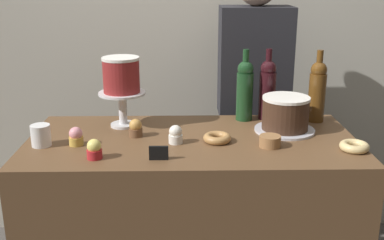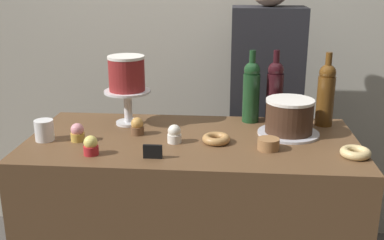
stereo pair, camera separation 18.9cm
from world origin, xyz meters
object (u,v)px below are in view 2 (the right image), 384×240
object	(u,v)px
white_layer_cake	(127,73)
cupcake_strawberry	(77,133)
cupcake_caramel	(137,126)
wine_bottle_green	(251,91)
barista_figure	(264,117)
chocolate_round_cake	(289,116)
cupcake_vanilla	(174,134)
wine_bottle_amber	(326,94)
cookie_stack	(268,144)
donut_maple	(216,139)
cake_stand_pedestal	(128,102)
donut_glazed	(355,153)
cupcake_lemon	(91,146)
coffee_cup_ceramic	(44,130)
price_sign_chalkboard	(153,152)
wine_bottle_dark_red	(275,90)

from	to	relation	value
white_layer_cake	cupcake_strawberry	bearing A→B (deg)	-123.40
cupcake_caramel	wine_bottle_green	bearing A→B (deg)	25.00
barista_figure	cupcake_strawberry	bearing A→B (deg)	-141.61
chocolate_round_cake	cupcake_vanilla	distance (m)	0.49
cupcake_caramel	cupcake_vanilla	size ratio (longest dim) A/B	1.00
wine_bottle_amber	barista_figure	bearing A→B (deg)	125.84
cookie_stack	barista_figure	bearing A→B (deg)	87.53
cupcake_caramel	barista_figure	bearing A→B (deg)	42.93
wine_bottle_green	cupcake_caramel	size ratio (longest dim) A/B	4.38
donut_maple	cake_stand_pedestal	bearing A→B (deg)	152.30
donut_glazed	cupcake_lemon	bearing A→B (deg)	-176.35
wine_bottle_green	coffee_cup_ceramic	xyz separation A→B (m)	(-0.84, -0.33, -0.10)
cookie_stack	chocolate_round_cake	bearing A→B (deg)	62.54
cupcake_lemon	price_sign_chalkboard	bearing A→B (deg)	-4.06
chocolate_round_cake	donut_glazed	distance (m)	0.33
white_layer_cake	wine_bottle_green	world-z (taller)	wine_bottle_green
white_layer_cake	wine_bottle_amber	size ratio (longest dim) A/B	0.49
cupcake_vanilla	donut_maple	size ratio (longest dim) A/B	0.66
cupcake_caramel	price_sign_chalkboard	distance (m)	0.28
cupcake_strawberry	cookie_stack	distance (m)	0.76
white_layer_cake	barista_figure	world-z (taller)	barista_figure
cupcake_caramel	coffee_cup_ceramic	distance (m)	0.37
chocolate_round_cake	cupcake_strawberry	world-z (taller)	chocolate_round_cake
wine_bottle_amber	coffee_cup_ceramic	bearing A→B (deg)	-165.54
wine_bottle_dark_red	donut_maple	world-z (taller)	wine_bottle_dark_red
white_layer_cake	coffee_cup_ceramic	xyz separation A→B (m)	(-0.29, -0.24, -0.19)
cake_stand_pedestal	donut_glazed	distance (m)	0.97
cupcake_lemon	barista_figure	xyz separation A→B (m)	(0.69, 0.76, -0.10)
white_layer_cake	donut_glazed	distance (m)	0.99
coffee_cup_ceramic	chocolate_round_cake	bearing A→B (deg)	9.07
chocolate_round_cake	coffee_cup_ceramic	world-z (taller)	chocolate_round_cake
cake_stand_pedestal	cupcake_caramel	xyz separation A→B (m)	(0.07, -0.14, -0.07)
wine_bottle_dark_red	cupcake_strawberry	xyz separation A→B (m)	(-0.81, -0.34, -0.11)
cupcake_lemon	wine_bottle_dark_red	bearing A→B (deg)	33.87
price_sign_chalkboard	barista_figure	size ratio (longest dim) A/B	0.04
price_sign_chalkboard	white_layer_cake	bearing A→B (deg)	113.93
wine_bottle_amber	coffee_cup_ceramic	world-z (taller)	wine_bottle_amber
chocolate_round_cake	wine_bottle_green	size ratio (longest dim) A/B	0.61
wine_bottle_dark_red	price_sign_chalkboard	xyz separation A→B (m)	(-0.47, -0.49, -0.12)
chocolate_round_cake	white_layer_cake	bearing A→B (deg)	173.22
barista_figure	cake_stand_pedestal	bearing A→B (deg)	-148.50
chocolate_round_cake	cookie_stack	distance (m)	0.22
wine_bottle_amber	coffee_cup_ceramic	xyz separation A→B (m)	(-1.16, -0.30, -0.10)
cupcake_strawberry	cupcake_caramel	size ratio (longest dim) A/B	1.00
cupcake_strawberry	wine_bottle_green	bearing A→B (deg)	24.69
cupcake_vanilla	white_layer_cake	bearing A→B (deg)	136.49
barista_figure	coffee_cup_ceramic	bearing A→B (deg)	-145.77
coffee_cup_ceramic	price_sign_chalkboard	bearing A→B (deg)	-18.22
wine_bottle_amber	donut_glazed	bearing A→B (deg)	-82.50
chocolate_round_cake	coffee_cup_ceramic	distance (m)	1.00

